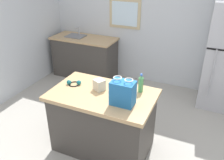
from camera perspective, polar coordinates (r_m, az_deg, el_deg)
ground at (r=3.47m, az=-0.53°, el=-16.98°), size 5.81×5.81×0.00m
back_wall at (r=4.93m, az=11.37°, el=13.36°), size 4.84×0.13×2.58m
kitchen_island at (r=3.29m, az=-2.17°, el=-9.78°), size 1.35×0.84×0.88m
sink_counter at (r=5.40m, az=-6.59°, el=5.64°), size 1.41×0.64×1.09m
shopping_bag at (r=2.76m, az=2.62°, el=-3.10°), size 0.28×0.19×0.34m
small_box at (r=3.09m, az=-3.07°, el=-1.16°), size 0.17×0.17×0.14m
bottle at (r=3.05m, az=6.95°, el=-0.90°), size 0.07×0.07×0.25m
ear_defenders at (r=3.28m, az=-9.15°, el=-0.73°), size 0.19×0.19×0.06m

